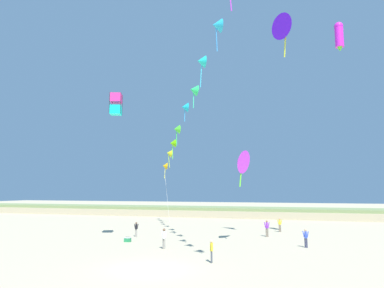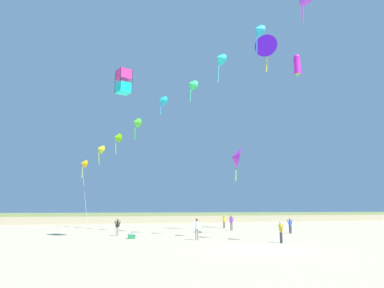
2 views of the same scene
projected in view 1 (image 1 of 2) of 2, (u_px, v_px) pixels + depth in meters
The scene contains 14 objects.
ground_plane at pixel (150, 269), 20.72m from camera, with size 240.00×240.00×0.00m, color #C1B28E.
dune_ridge at pixel (247, 212), 61.71m from camera, with size 120.00×9.06×1.71m.
person_near_left at pixel (267, 227), 35.38m from camera, with size 0.59×0.23×1.69m.
person_near_right at pixel (212, 249), 22.63m from camera, with size 0.20×0.53×1.49m.
person_mid_center at pixel (136, 228), 35.35m from camera, with size 0.53×0.20×1.50m.
person_far_left at pixel (164, 237), 27.91m from camera, with size 0.58×0.23×1.65m.
person_far_right at pixel (306, 237), 28.65m from camera, with size 0.53×0.25×1.54m.
person_far_center at pixel (280, 224), 39.52m from camera, with size 0.57×0.22×1.61m.
kite_banner_string at pixel (193, 89), 34.38m from camera, with size 21.08×36.56×21.85m.
large_kite_low_lead at pixel (284, 27), 32.66m from camera, with size 2.58×2.44×4.24m.
large_kite_mid_trail at pixel (116, 104), 33.09m from camera, with size 1.39×1.39×2.05m.
large_kite_high_solo at pixel (240, 161), 31.70m from camera, with size 1.87×2.44×3.48m.
large_kite_outer_drift at pixel (339, 35), 32.57m from camera, with size 0.94×0.97×2.90m.
beach_cooler at pixel (128, 240), 31.75m from camera, with size 0.58×0.41×0.46m.
Camera 1 is at (8.74, -19.88, 4.73)m, focal length 32.00 mm.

